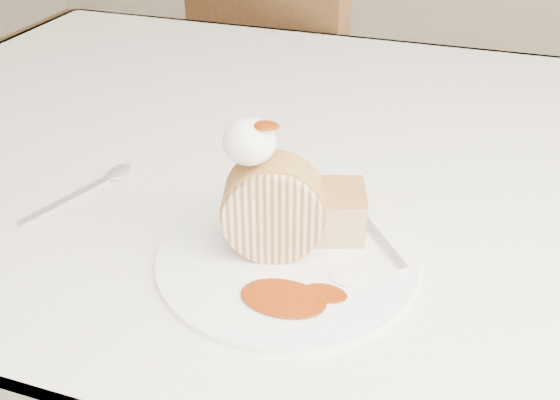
% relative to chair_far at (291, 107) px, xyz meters
% --- Properties ---
extents(table, '(1.40, 0.90, 0.75)m').
position_rel_chair_far_xyz_m(table, '(0.28, -0.64, 0.16)').
color(table, silver).
rests_on(table, ground).
extents(chair_far, '(0.54, 0.54, 0.88)m').
position_rel_chair_far_xyz_m(chair_far, '(0.00, 0.00, 0.00)').
color(chair_far, brown).
rests_on(chair_far, ground).
extents(plate, '(0.30, 0.30, 0.01)m').
position_rel_chair_far_xyz_m(plate, '(0.27, -0.88, 0.25)').
color(plate, white).
rests_on(plate, table).
extents(roulade_slice, '(0.10, 0.07, 0.09)m').
position_rel_chair_far_xyz_m(roulade_slice, '(0.26, -0.87, 0.30)').
color(roulade_slice, beige).
rests_on(roulade_slice, plate).
extents(cake_chunk, '(0.07, 0.06, 0.04)m').
position_rel_chair_far_xyz_m(cake_chunk, '(0.30, -0.83, 0.27)').
color(cake_chunk, '#AF8142').
rests_on(cake_chunk, plate).
extents(whipped_cream, '(0.05, 0.05, 0.04)m').
position_rel_chair_far_xyz_m(whipped_cream, '(0.24, -0.87, 0.36)').
color(whipped_cream, white).
rests_on(whipped_cream, roulade_slice).
extents(caramel_drizzle, '(0.02, 0.02, 0.01)m').
position_rel_chair_far_xyz_m(caramel_drizzle, '(0.25, -0.87, 0.39)').
color(caramel_drizzle, '#712504').
rests_on(caramel_drizzle, whipped_cream).
extents(caramel_pool, '(0.09, 0.07, 0.00)m').
position_rel_chair_far_xyz_m(caramel_pool, '(0.29, -0.94, 0.25)').
color(caramel_pool, '#712504').
rests_on(caramel_pool, plate).
extents(fork, '(0.10, 0.13, 0.00)m').
position_rel_chair_far_xyz_m(fork, '(0.35, -0.82, 0.25)').
color(fork, silver).
rests_on(fork, plate).
extents(spoon, '(0.06, 0.14, 0.00)m').
position_rel_chair_far_xyz_m(spoon, '(0.01, -0.85, 0.25)').
color(spoon, silver).
rests_on(spoon, table).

